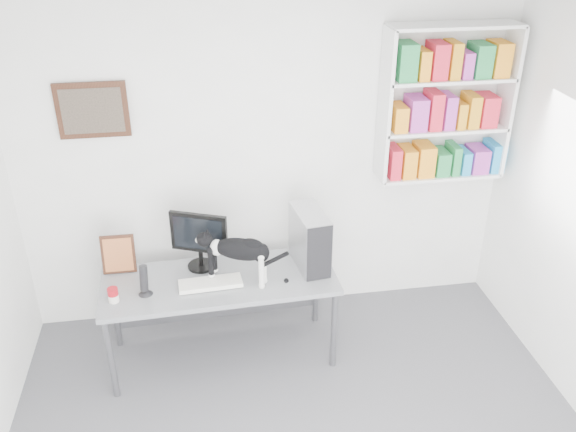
{
  "coord_description": "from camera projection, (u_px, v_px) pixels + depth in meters",
  "views": [
    {
      "loc": [
        -0.57,
        -2.53,
        3.32
      ],
      "look_at": [
        0.09,
        1.53,
        1.13
      ],
      "focal_mm": 38.0,
      "sensor_mm": 36.0,
      "label": 1
    }
  ],
  "objects": [
    {
      "name": "speaker",
      "position": [
        144.0,
        280.0,
        4.37
      ],
      "size": [
        0.14,
        0.14,
        0.24
      ],
      "primitive_type": "cylinder",
      "rotation": [
        0.0,
        0.0,
        -0.33
      ],
      "color": "black",
      "rests_on": "desk"
    },
    {
      "name": "leaning_print",
      "position": [
        118.0,
        254.0,
        4.63
      ],
      "size": [
        0.25,
        0.1,
        0.31
      ],
      "primitive_type": "cube",
      "rotation": [
        0.0,
        0.0,
        -0.01
      ],
      "color": "#432215",
      "rests_on": "desk"
    },
    {
      "name": "room",
      "position": [
        317.0,
        315.0,
        3.21
      ],
      "size": [
        4.01,
        4.01,
        2.7
      ],
      "color": "#535358",
      "rests_on": "ground"
    },
    {
      "name": "soup_can",
      "position": [
        113.0,
        295.0,
        4.32
      ],
      "size": [
        0.08,
        0.08,
        0.11
      ],
      "primitive_type": "cylinder",
      "rotation": [
        0.0,
        0.0,
        0.03
      ],
      "color": "#AE0E19",
      "rests_on": "desk"
    },
    {
      "name": "keyboard",
      "position": [
        210.0,
        283.0,
        4.52
      ],
      "size": [
        0.48,
        0.21,
        0.04
      ],
      "primitive_type": "cube",
      "rotation": [
        0.0,
        0.0,
        0.06
      ],
      "color": "white",
      "rests_on": "desk"
    },
    {
      "name": "wall_art",
      "position": [
        92.0,
        110.0,
        4.48
      ],
      "size": [
        0.52,
        0.04,
        0.42
      ],
      "primitive_type": "cube",
      "color": "#432215",
      "rests_on": "room"
    },
    {
      "name": "desk",
      "position": [
        222.0,
        318.0,
        4.78
      ],
      "size": [
        1.79,
        0.76,
        0.73
      ],
      "primitive_type": "cube",
      "rotation": [
        0.0,
        0.0,
        0.04
      ],
      "color": "gray",
      "rests_on": "room"
    },
    {
      "name": "pc_tower",
      "position": [
        310.0,
        239.0,
        4.68
      ],
      "size": [
        0.26,
        0.48,
        0.46
      ],
      "primitive_type": "cube",
      "rotation": [
        0.0,
        0.0,
        0.13
      ],
      "color": "#B9B9BE",
      "rests_on": "desk"
    },
    {
      "name": "monitor",
      "position": [
        200.0,
        240.0,
        4.64
      ],
      "size": [
        0.5,
        0.37,
        0.48
      ],
      "primitive_type": "cube",
      "rotation": [
        0.0,
        0.0,
        -0.4
      ],
      "color": "black",
      "rests_on": "desk"
    },
    {
      "name": "bookshelf",
      "position": [
        446.0,
        104.0,
        4.78
      ],
      "size": [
        1.03,
        0.28,
        1.24
      ],
      "primitive_type": "cube",
      "color": "white",
      "rests_on": "room"
    },
    {
      "name": "cat",
      "position": [
        239.0,
        260.0,
        4.48
      ],
      "size": [
        0.64,
        0.39,
        0.39
      ],
      "primitive_type": null,
      "rotation": [
        0.0,
        0.0,
        -0.38
      ],
      "color": "black",
      "rests_on": "desk"
    }
  ]
}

